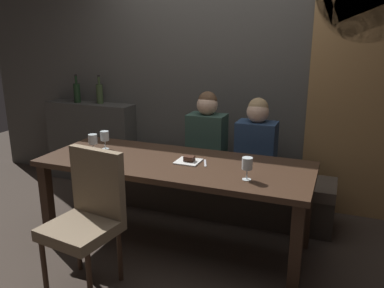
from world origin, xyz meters
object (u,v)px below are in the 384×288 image
diner_redhead (207,133)px  dessert_plate (189,160)px  dining_table (175,171)px  wine_glass_near_left (93,140)px  banquette_bench (203,189)px  wine_glass_center_front (105,137)px  wine_glass_far_right (247,165)px  chair_near_side (88,212)px  wine_bottle_pale_label (100,93)px  fork_on_table (205,163)px  diner_bearded (256,140)px  wine_bottle_dark_red (77,92)px

diner_redhead → dessert_plate: (0.09, -0.70, -0.05)m
dining_table → wine_glass_near_left: (-0.75, -0.04, 0.20)m
banquette_bench → wine_glass_center_front: (-0.72, -0.61, 0.62)m
banquette_bench → dessert_plate: bearing=-80.4°
wine_glass_far_right → dessert_plate: wine_glass_far_right is taller
chair_near_side → wine_bottle_pale_label: (-1.08, 1.78, 0.51)m
diner_redhead → chair_near_side: bearing=-103.9°
fork_on_table → dining_table: bearing=166.9°
dessert_plate → wine_glass_near_left: bearing=-175.9°
wine_glass_center_front → dessert_plate: wine_glass_center_front is taller
wine_glass_near_left → wine_glass_center_front: size_ratio=1.00×
wine_glass_far_right → fork_on_table: (-0.39, 0.23, -0.11)m
dining_table → diner_bearded: (0.52, 0.69, 0.14)m
diner_bearded → wine_glass_near_left: bearing=-150.2°
diner_bearded → dessert_plate: size_ratio=3.86×
chair_near_side → wine_glass_near_left: size_ratio=5.98×
diner_redhead → dessert_plate: bearing=-82.7°
wine_glass_center_front → dessert_plate: (0.83, -0.07, -0.10)m
chair_near_side → wine_bottle_pale_label: size_ratio=3.01×
wine_glass_near_left → wine_glass_center_front: 0.14m
wine_glass_center_front → banquette_bench: bearing=40.3°
dining_table → diner_redhead: (0.03, 0.72, 0.16)m
banquette_bench → diner_redhead: (0.03, 0.02, 0.58)m
wine_bottle_pale_label → wine_glass_near_left: wine_bottle_pale_label is taller
banquette_bench → wine_bottle_dark_red: wine_bottle_dark_red is taller
diner_bearded → wine_glass_far_right: diner_bearded is taller
wine_bottle_dark_red → wine_bottle_pale_label: (0.29, 0.04, 0.00)m
dining_table → chair_near_side: chair_near_side is taller
dining_table → chair_near_side: bearing=-114.6°
diner_bearded → wine_glass_center_front: diner_bearded is taller
dining_table → chair_near_side: (-0.33, -0.72, -0.09)m
banquette_bench → diner_redhead: diner_redhead is taller
banquette_bench → wine_bottle_dark_red: (-1.70, 0.32, 0.84)m
banquette_bench → diner_redhead: size_ratio=3.29×
chair_near_side → fork_on_table: chair_near_side is taller
wine_bottle_dark_red → wine_glass_far_right: 2.64m
wine_glass_near_left → chair_near_side: bearing=-58.5°
dessert_plate → diner_redhead: bearing=97.3°
wine_bottle_pale_label → wine_glass_center_front: (0.69, -0.96, -0.22)m
wine_glass_far_right → wine_glass_center_front: same height
wine_bottle_pale_label → fork_on_table: size_ratio=1.92×
wine_glass_center_front → wine_bottle_pale_label: bearing=125.7°
diner_redhead → wine_bottle_pale_label: bearing=166.7°
wine_bottle_pale_label → wine_glass_center_front: size_ratio=1.99×
chair_near_side → diner_bearded: diner_bearded is taller
chair_near_side → wine_glass_center_front: (-0.39, 0.81, 0.29)m
chair_near_side → wine_glass_far_right: 1.15m
dining_table → fork_on_table: fork_on_table is taller
wine_glass_center_front → wine_bottle_dark_red: bearing=136.7°
wine_bottle_dark_red → fork_on_table: wine_bottle_dark_red is taller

